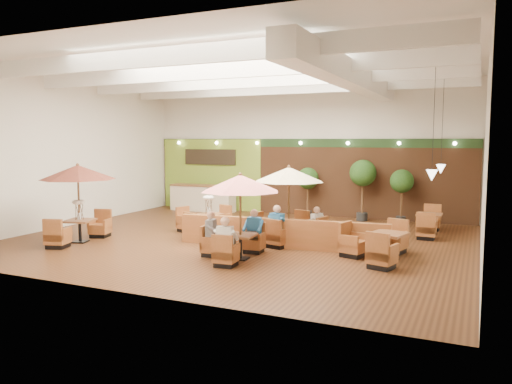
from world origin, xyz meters
The scene contains 17 objects.
room centered at (0.25, 1.22, 3.63)m, with size 14.04×14.00×5.52m.
service_counter centered at (-4.40, 5.10, 0.58)m, with size 3.00×0.75×1.18m.
booth_divider centered at (1.62, -0.65, 0.44)m, with size 6.31×0.18×0.87m, color brown.
table_0 centered at (-4.41, -2.43, 1.87)m, with size 2.28×2.53×2.47m.
table_1 centered at (1.08, -2.36, 1.69)m, with size 2.21×2.29×2.33m.
table_2 centered at (1.52, 0.26, 1.65)m, with size 2.45×2.45×2.40m.
table_3 centered at (-1.66, 0.47, 0.44)m, with size 1.71×2.44×1.46m.
table_4 centered at (4.49, -0.85, 0.35)m, with size 1.84×2.64×0.94m.
table_5 centered at (5.40, 3.39, 0.34)m, with size 0.82×2.40×0.90m.
topiary_0 centered at (0.46, 5.30, 1.53)m, with size 0.88×0.88×2.05m.
topiary_1 centered at (2.72, 5.30, 1.80)m, with size 1.04×1.04×2.41m.
topiary_2 centered at (4.20, 5.30, 1.54)m, with size 0.89×0.89×2.07m.
diner_0 centered at (1.13, -3.20, 0.76)m, with size 0.43×0.37×0.82m.
diner_1 centered at (1.13, -1.51, 0.75)m, with size 0.39×0.33×0.78m.
diner_2 centered at (0.29, -2.35, 0.75)m, with size 0.37×0.42×0.79m.
diner_3 centered at (1.52, -0.62, 0.77)m, with size 0.45×0.41×0.82m.
diner_4 centered at (2.40, 0.26, 0.73)m, with size 0.38×0.40×0.72m.
Camera 1 is at (6.91, -14.13, 3.19)m, focal length 35.00 mm.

